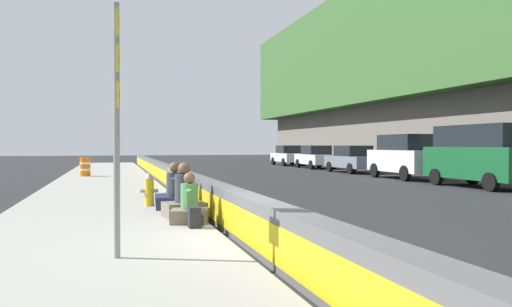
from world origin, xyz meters
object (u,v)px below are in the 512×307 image
(parked_car_third, at_px, (482,155))
(parked_car_farther, at_px, (288,155))
(route_sign_post, at_px, (117,110))
(fire_hydrant, at_px, (149,189))
(seated_person_foreground, at_px, (189,207))
(parked_car_far, at_px, (316,157))
(backpack, at_px, (195,217))
(parked_car_fourth, at_px, (406,156))
(parked_car_midline, at_px, (352,159))
(construction_barrel, at_px, (85,167))
(seated_person_middle, at_px, (184,200))
(seated_person_rear, at_px, (174,194))
(seated_person_far, at_px, (173,192))

(parked_car_third, bearing_deg, parked_car_farther, -0.03)
(route_sign_post, relative_size, parked_car_third, 0.70)
(fire_hydrant, height_order, seated_person_foreground, seated_person_foreground)
(parked_car_far, bearing_deg, backpack, 152.87)
(parked_car_fourth, xyz_separation_m, parked_car_midline, (6.14, -0.06, -0.32))
(construction_barrel, relative_size, parked_car_far, 0.21)
(fire_hydrant, height_order, parked_car_third, parked_car_third)
(seated_person_foreground, height_order, seated_person_middle, seated_person_middle)
(seated_person_rear, distance_m, seated_person_far, 0.97)
(seated_person_middle, xyz_separation_m, parked_car_midline, (17.86, -13.02, 0.34))
(seated_person_middle, relative_size, parked_car_midline, 0.27)
(parked_car_midline, bearing_deg, route_sign_post, 146.31)
(parked_car_midline, bearing_deg, seated_person_rear, 141.42)
(parked_car_far, bearing_deg, construction_barrel, 115.86)
(seated_person_middle, xyz_separation_m, backpack, (-1.51, 0.00, -0.18))
(backpack, xyz_separation_m, parked_car_third, (7.69, -12.97, 1.02))
(backpack, distance_m, parked_car_midline, 23.35)
(parked_car_third, height_order, parked_car_fourth, parked_car_third)
(seated_person_foreground, xyz_separation_m, seated_person_rear, (2.40, 0.02, 0.04))
(construction_barrel, bearing_deg, seated_person_rear, -169.18)
(parked_car_midline, bearing_deg, seated_person_middle, 143.92)
(fire_hydrant, height_order, parked_car_farther, parked_car_farther)
(parked_car_midline, bearing_deg, parked_car_farther, 0.16)
(seated_person_middle, height_order, construction_barrel, seated_person_middle)
(seated_person_rear, relative_size, parked_car_farther, 0.26)
(backpack, xyz_separation_m, parked_car_far, (25.54, -13.08, 0.53))
(construction_barrel, distance_m, parked_car_farther, 20.88)
(parked_car_midline, distance_m, parked_car_far, 6.17)
(backpack, bearing_deg, route_sign_post, 148.03)
(seated_person_foreground, xyz_separation_m, parked_car_farther, (30.79, -13.00, 0.40))
(parked_car_midline, relative_size, parked_car_farther, 1.01)
(fire_hydrant, distance_m, backpack, 3.87)
(route_sign_post, height_order, parked_car_midline, route_sign_post)
(seated_person_middle, bearing_deg, construction_barrel, 9.97)
(parked_car_fourth, bearing_deg, construction_barrel, 73.86)
(fire_hydrant, distance_m, seated_person_far, 0.67)
(seated_person_rear, relative_size, parked_car_third, 0.23)
(seated_person_far, height_order, backpack, seated_person_far)
(parked_car_far, bearing_deg, seated_person_foreground, 152.28)
(seated_person_far, xyz_separation_m, parked_car_fourth, (9.26, -12.91, 0.70))
(parked_car_third, xyz_separation_m, parked_car_fourth, (5.54, 0.02, -0.17))
(seated_person_middle, relative_size, parked_car_farther, 0.27)
(parked_car_far, bearing_deg, seated_person_far, 148.84)
(parked_car_farther, bearing_deg, fire_hydrant, 153.78)
(fire_hydrant, relative_size, seated_person_foreground, 0.85)
(parked_car_fourth, relative_size, parked_car_far, 1.07)
(backpack, distance_m, parked_car_fourth, 18.54)
(seated_person_rear, distance_m, parked_car_farther, 31.24)
(parked_car_fourth, xyz_separation_m, parked_car_farther, (18.16, -0.03, -0.32))
(seated_person_rear, relative_size, construction_barrel, 1.23)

